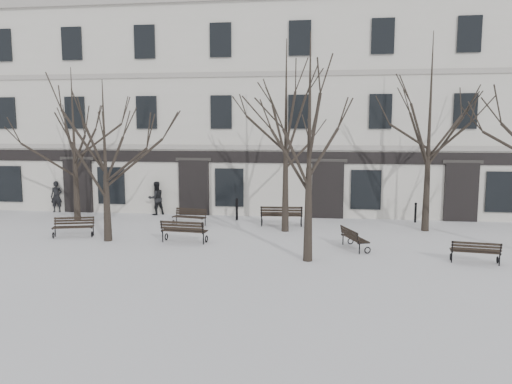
% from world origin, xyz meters
% --- Properties ---
extents(ground, '(100.00, 100.00, 0.00)m').
position_xyz_m(ground, '(0.00, 0.00, 0.00)').
color(ground, silver).
rests_on(ground, ground).
extents(building, '(40.40, 10.20, 11.40)m').
position_xyz_m(building, '(0.00, 12.96, 5.52)').
color(building, beige).
rests_on(building, ground).
extents(tree_1, '(4.55, 4.55, 6.50)m').
position_xyz_m(tree_1, '(-5.44, 1.49, 4.06)').
color(tree_1, black).
rests_on(tree_1, ground).
extents(tree_2, '(5.43, 5.43, 7.76)m').
position_xyz_m(tree_2, '(2.78, -0.51, 4.85)').
color(tree_2, black).
rests_on(tree_2, ground).
extents(tree_4, '(5.24, 5.24, 7.49)m').
position_xyz_m(tree_4, '(-8.84, 5.49, 4.68)').
color(tree_4, black).
rests_on(tree_4, ground).
extents(tree_5, '(5.86, 5.86, 8.38)m').
position_xyz_m(tree_5, '(1.61, 4.38, 5.24)').
color(tree_5, black).
rests_on(tree_5, ground).
extents(tree_6, '(6.11, 6.11, 8.73)m').
position_xyz_m(tree_6, '(7.84, 5.33, 5.46)').
color(tree_6, black).
rests_on(tree_6, ground).
extents(bench_0, '(1.74, 1.02, 0.83)m').
position_xyz_m(bench_0, '(-7.21, 2.02, 0.45)').
color(bench_0, black).
rests_on(bench_0, ground).
extents(bench_1, '(1.89, 0.84, 0.93)m').
position_xyz_m(bench_1, '(-2.26, 1.59, 0.50)').
color(bench_1, black).
rests_on(bench_1, ground).
extents(bench_2, '(1.64, 0.78, 0.80)m').
position_xyz_m(bench_2, '(8.45, -0.09, 0.43)').
color(bench_2, black).
rests_on(bench_2, ground).
extents(bench_3, '(1.67, 0.86, 0.80)m').
position_xyz_m(bench_3, '(-2.98, 5.08, 0.44)').
color(bench_3, black).
rests_on(bench_3, ground).
extents(bench_4, '(2.01, 0.86, 0.99)m').
position_xyz_m(bench_4, '(1.35, 5.50, 0.54)').
color(bench_4, black).
rests_on(bench_4, ground).
extents(bench_5, '(1.11, 1.69, 0.81)m').
position_xyz_m(bench_5, '(4.46, 1.42, 0.44)').
color(bench_5, black).
rests_on(bench_5, ground).
extents(bollard_a, '(0.14, 0.14, 1.10)m').
position_xyz_m(bollard_a, '(-1.00, 6.72, 0.59)').
color(bollard_a, black).
rests_on(bollard_a, ground).
extents(bollard_b, '(0.13, 0.13, 0.99)m').
position_xyz_m(bollard_b, '(7.76, 7.30, 0.53)').
color(bollard_b, black).
rests_on(bollard_b, ground).
extents(pedestrian_a, '(0.68, 0.50, 1.71)m').
position_xyz_m(pedestrian_a, '(-11.23, 7.80, 0.00)').
color(pedestrian_a, black).
rests_on(pedestrian_a, ground).
extents(pedestrian_b, '(1.09, 1.08, 1.78)m').
position_xyz_m(pedestrian_b, '(-5.51, 7.68, 0.00)').
color(pedestrian_b, black).
rests_on(pedestrian_b, ground).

